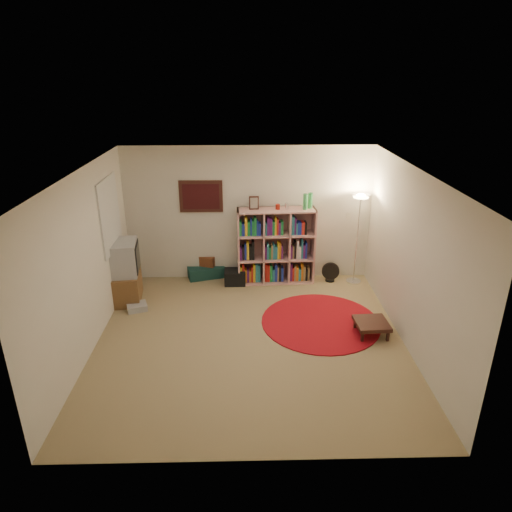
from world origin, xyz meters
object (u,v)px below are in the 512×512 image
Objects in this scene: floor_lamp at (360,210)px; tv_stand at (124,273)px; bookshelf at (275,247)px; suitcase at (205,271)px; floor_fan at (330,272)px; side_table at (372,324)px.

floor_lamp is 4.25m from tv_stand.
bookshelf reaches higher than suitcase.
suitcase is at bearing -176.75° from floor_fan.
floor_lamp reaches higher than floor_fan.
suitcase is 1.54× the size of side_table.
bookshelf is at bearing -27.88° from suitcase.
floor_lamp is 3.12m from suitcase.
side_table is at bearing -56.25° from suitcase.
suitcase is (-2.37, 0.30, -0.08)m from floor_fan.
bookshelf is at bearing 124.85° from side_table.
side_table is (2.66, -2.18, 0.07)m from suitcase.
suitcase is (-1.32, 0.26, -0.57)m from bookshelf.
side_table is (1.34, -1.93, -0.50)m from bookshelf.
floor_fan is (1.05, -0.05, -0.49)m from bookshelf.
side_table is (3.95, -1.22, -0.33)m from tv_stand.
floor_fan is at bearing 175.44° from floor_lamp.
floor_fan reaches higher than suitcase.
bookshelf is 4.52× the size of floor_fan.
floor_fan is 0.74× the size of side_table.
bookshelf is 2.71m from tv_stand.
bookshelf is 0.99× the size of floor_lamp.
floor_lamp is at bearing 1.36° from tv_stand.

